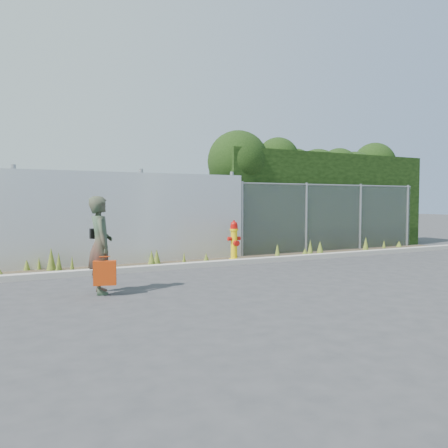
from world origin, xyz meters
name	(u,v)px	position (x,y,z in m)	size (l,w,h in m)	color
ground	(269,277)	(0.00, 0.00, 0.00)	(80.00, 80.00, 0.00)	#353537
curb	(228,263)	(0.00, 1.80, 0.06)	(16.00, 0.22, 0.12)	#AAA39A
weed_strip	(185,260)	(-0.86, 2.39, 0.11)	(16.00, 1.32, 0.50)	#403324
corrugated_fence	(76,219)	(-3.25, 3.01, 1.10)	(8.50, 0.21, 2.30)	silver
chainlink_fence	(334,217)	(4.25, 3.00, 1.03)	(6.50, 0.07, 2.05)	gray
hedge	(317,187)	(4.41, 4.04, 1.96)	(7.65, 1.97, 3.59)	black
fire_hydrant	(234,241)	(0.50, 2.42, 0.50)	(0.34, 0.31, 1.03)	yellow
woman	(100,245)	(-3.30, -0.07, 0.80)	(0.58, 0.38, 1.59)	#106A45
red_tote_bag	(105,273)	(-3.29, -0.32, 0.37)	(0.35, 0.13, 0.46)	#B9320A
black_shoulder_bag	(97,233)	(-3.33, 0.07, 0.98)	(0.22, 0.09, 0.17)	black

